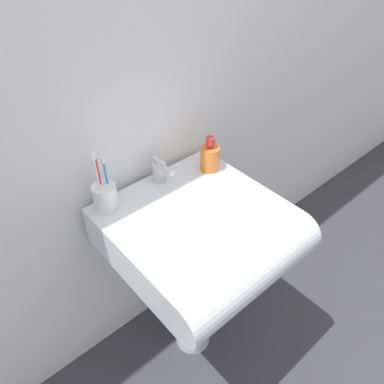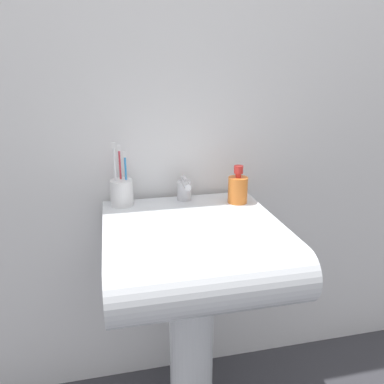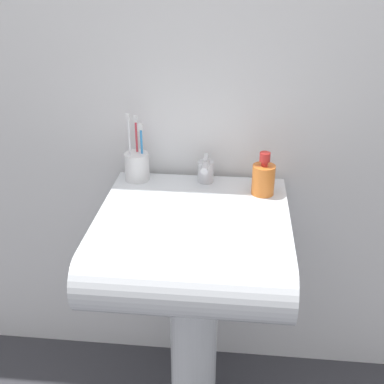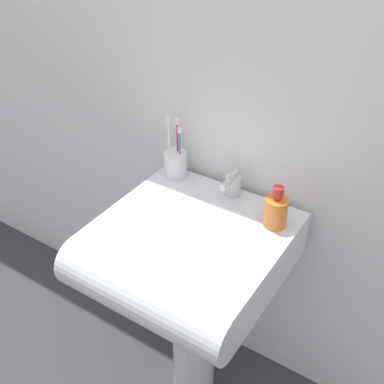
% 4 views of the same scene
% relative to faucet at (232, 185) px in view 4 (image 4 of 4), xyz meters
% --- Properties ---
extents(ground_plane, '(6.00, 6.00, 0.00)m').
position_rel_faucet_xyz_m(ground_plane, '(-0.02, -0.20, -0.84)').
color(ground_plane, '#38383D').
rests_on(ground_plane, ground).
extents(wall_back, '(5.00, 0.05, 2.40)m').
position_rel_faucet_xyz_m(wall_back, '(-0.02, 0.09, 0.36)').
color(wall_back, white).
rests_on(wall_back, ground).
extents(sink_pedestal, '(0.15, 0.15, 0.65)m').
position_rel_faucet_xyz_m(sink_pedestal, '(-0.02, -0.20, -0.52)').
color(sink_pedestal, white).
rests_on(sink_pedestal, ground).
extents(sink_basin, '(0.54, 0.57, 0.15)m').
position_rel_faucet_xyz_m(sink_basin, '(-0.02, -0.25, -0.12)').
color(sink_basin, white).
rests_on(sink_basin, sink_pedestal).
extents(faucet, '(0.05, 0.10, 0.09)m').
position_rel_faucet_xyz_m(faucet, '(0.00, 0.00, 0.00)').
color(faucet, silver).
rests_on(faucet, sink_basin).
extents(toothbrush_cup, '(0.08, 0.08, 0.22)m').
position_rel_faucet_xyz_m(toothbrush_cup, '(-0.22, 0.00, 0.01)').
color(toothbrush_cup, white).
rests_on(toothbrush_cup, sink_basin).
extents(soap_bottle, '(0.07, 0.07, 0.13)m').
position_rel_faucet_xyz_m(soap_bottle, '(0.18, -0.06, 0.01)').
color(soap_bottle, orange).
rests_on(soap_bottle, sink_basin).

